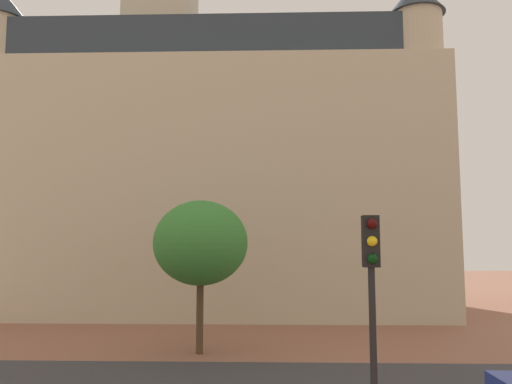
# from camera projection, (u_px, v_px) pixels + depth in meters

# --- Properties ---
(ground_plane) EXTENTS (120.00, 120.00, 0.00)m
(ground_plane) POSITION_uv_depth(u_px,v_px,m) (270.00, 384.00, 14.44)
(ground_plane) COLOR #93604C
(landmark_building) EXTENTS (27.44, 13.93, 34.67)m
(landmark_building) POSITION_uv_depth(u_px,v_px,m) (209.00, 168.00, 32.53)
(landmark_building) COLOR beige
(landmark_building) RESTS_ON ground_plane
(traffic_light_pole) EXTENTS (0.28, 0.34, 4.62)m
(traffic_light_pole) POSITION_uv_depth(u_px,v_px,m) (372.00, 296.00, 8.41)
(traffic_light_pole) COLOR black
(traffic_light_pole) RESTS_ON ground_plane
(tree_curb_far) EXTENTS (3.62, 3.62, 5.78)m
(tree_curb_far) POSITION_uv_depth(u_px,v_px,m) (201.00, 243.00, 18.75)
(tree_curb_far) COLOR #4C3823
(tree_curb_far) RESTS_ON ground_plane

